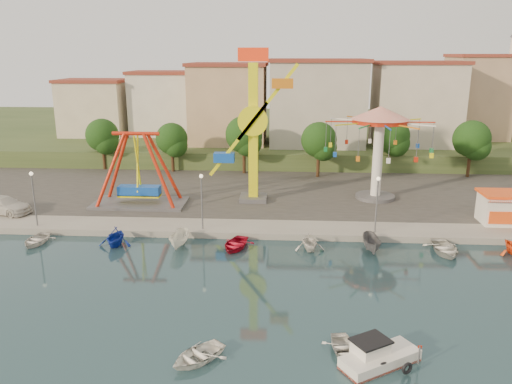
# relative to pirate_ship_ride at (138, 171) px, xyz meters

# --- Properties ---
(ground) EXTENTS (200.00, 200.00, 0.00)m
(ground) POSITION_rel_pirate_ship_ride_xyz_m (16.09, -20.33, -4.39)
(ground) COLOR #132935
(ground) RESTS_ON ground
(quay_deck) EXTENTS (200.00, 100.00, 0.60)m
(quay_deck) POSITION_rel_pirate_ship_ride_xyz_m (16.09, 41.67, -4.09)
(quay_deck) COLOR #9E998E
(quay_deck) RESTS_ON ground
(asphalt_pad) EXTENTS (90.00, 28.00, 0.01)m
(asphalt_pad) POSITION_rel_pirate_ship_ride_xyz_m (16.09, 9.67, -3.79)
(asphalt_pad) COLOR #4C4944
(asphalt_pad) RESTS_ON quay_deck
(hill_terrace) EXTENTS (200.00, 60.00, 3.00)m
(hill_terrace) POSITION_rel_pirate_ship_ride_xyz_m (16.09, 46.67, -2.89)
(hill_terrace) COLOR #384C26
(hill_terrace) RESTS_ON ground
(pirate_ship_ride) EXTENTS (10.00, 5.00, 8.00)m
(pirate_ship_ride) POSITION_rel_pirate_ship_ride_xyz_m (0.00, 0.00, 0.00)
(pirate_ship_ride) COLOR #59595E
(pirate_ship_ride) RESTS_ON quay_deck
(kamikaze_tower) EXTENTS (6.46, 3.10, 16.50)m
(kamikaze_tower) POSITION_rel_pirate_ship_ride_xyz_m (12.56, 2.17, 4.10)
(kamikaze_tower) COLOR #59595E
(kamikaze_tower) RESTS_ON quay_deck
(wave_swinger) EXTENTS (11.60, 11.60, 10.40)m
(wave_swinger) POSITION_rel_pirate_ship_ride_xyz_m (26.00, 3.99, 3.80)
(wave_swinger) COLOR #59595E
(wave_swinger) RESTS_ON quay_deck
(booth_left) EXTENTS (5.40, 3.78, 3.08)m
(booth_left) POSITION_rel_pirate_ship_ride_xyz_m (37.29, -3.85, -2.23)
(booth_left) COLOR white
(booth_left) RESTS_ON quay_deck
(lamp_post_0) EXTENTS (0.14, 0.14, 5.00)m
(lamp_post_0) POSITION_rel_pirate_ship_ride_xyz_m (-7.91, -7.33, -1.29)
(lamp_post_0) COLOR #59595E
(lamp_post_0) RESTS_ON quay_deck
(lamp_post_1) EXTENTS (0.14, 0.14, 5.00)m
(lamp_post_1) POSITION_rel_pirate_ship_ride_xyz_m (8.09, -7.33, -1.29)
(lamp_post_1) COLOR #59595E
(lamp_post_1) RESTS_ON quay_deck
(lamp_post_2) EXTENTS (0.14, 0.14, 5.00)m
(lamp_post_2) POSITION_rel_pirate_ship_ride_xyz_m (24.09, -7.33, -1.29)
(lamp_post_2) COLOR #59595E
(lamp_post_2) RESTS_ON quay_deck
(tree_0) EXTENTS (4.60, 4.60, 7.19)m
(tree_0) POSITION_rel_pirate_ship_ride_xyz_m (-9.91, 16.64, 1.08)
(tree_0) COLOR #382314
(tree_0) RESTS_ON quay_deck
(tree_1) EXTENTS (4.35, 4.35, 6.80)m
(tree_1) POSITION_rel_pirate_ship_ride_xyz_m (0.09, 15.91, 0.81)
(tree_1) COLOR #382314
(tree_1) RESTS_ON quay_deck
(tree_2) EXTENTS (5.02, 5.02, 7.85)m
(tree_2) POSITION_rel_pirate_ship_ride_xyz_m (10.09, 15.48, 1.52)
(tree_2) COLOR #382314
(tree_2) RESTS_ON quay_deck
(tree_3) EXTENTS (4.68, 4.68, 7.32)m
(tree_3) POSITION_rel_pirate_ship_ride_xyz_m (20.09, 14.03, 1.16)
(tree_3) COLOR #382314
(tree_3) RESTS_ON quay_deck
(tree_4) EXTENTS (4.86, 4.86, 7.60)m
(tree_4) POSITION_rel_pirate_ship_ride_xyz_m (30.09, 17.02, 1.35)
(tree_4) COLOR #382314
(tree_4) RESTS_ON quay_deck
(tree_5) EXTENTS (4.83, 4.83, 7.54)m
(tree_5) POSITION_rel_pirate_ship_ride_xyz_m (40.09, 15.20, 1.31)
(tree_5) COLOR #382314
(tree_5) RESTS_ON quay_deck
(building_0) EXTENTS (9.26, 9.53, 11.87)m
(building_0) POSITION_rel_pirate_ship_ride_xyz_m (-17.28, 25.73, 4.54)
(building_0) COLOR beige
(building_0) RESTS_ON hill_terrace
(building_1) EXTENTS (12.33, 9.01, 8.63)m
(building_1) POSITION_rel_pirate_ship_ride_xyz_m (-5.24, 31.05, 2.92)
(building_1) COLOR silver
(building_1) RESTS_ON hill_terrace
(building_2) EXTENTS (11.95, 9.28, 11.23)m
(building_2) POSITION_rel_pirate_ship_ride_xyz_m (7.91, 31.63, 4.22)
(building_2) COLOR tan
(building_2) RESTS_ON hill_terrace
(building_3) EXTENTS (12.59, 10.50, 9.20)m
(building_3) POSITION_rel_pirate_ship_ride_xyz_m (21.70, 28.47, 3.20)
(building_3) COLOR beige
(building_3) RESTS_ON hill_terrace
(building_4) EXTENTS (10.75, 9.23, 9.24)m
(building_4) POSITION_rel_pirate_ship_ride_xyz_m (35.16, 31.87, 3.22)
(building_4) COLOR beige
(building_4) RESTS_ON hill_terrace
(building_5) EXTENTS (12.77, 10.96, 11.21)m
(building_5) POSITION_rel_pirate_ship_ride_xyz_m (48.46, 30.00, 4.21)
(building_5) COLOR tan
(building_5) RESTS_ON hill_terrace
(minaret) EXTENTS (2.80, 2.80, 18.00)m
(minaret) POSITION_rel_pirate_ship_ride_xyz_m (52.09, 33.67, 8.15)
(minaret) COLOR silver
(minaret) RESTS_ON hill_terrace
(cabin_motorboat) EXTENTS (4.75, 3.85, 1.59)m
(cabin_motorboat) POSITION_rel_pirate_ship_ride_xyz_m (21.02, -26.93, -3.97)
(cabin_motorboat) COLOR white
(cabin_motorboat) RESTS_ON ground
(rowboat_a) EXTENTS (2.68, 3.40, 0.64)m
(rowboat_a) POSITION_rel_pirate_ship_ride_xyz_m (19.31, -26.01, -4.07)
(rowboat_a) COLOR silver
(rowboat_a) RESTS_ON ground
(rowboat_b) EXTENTS (4.04, 4.13, 0.70)m
(rowboat_b) POSITION_rel_pirate_ship_ride_xyz_m (11.06, -27.20, -4.04)
(rowboat_b) COLOR white
(rowboat_b) RESTS_ON ground
(van) EXTENTS (6.39, 3.94, 1.73)m
(van) POSITION_rel_pirate_ship_ride_xyz_m (-13.15, -3.79, -2.93)
(van) COLOR silver
(van) RESTS_ON quay_deck
(moored_boat_0) EXTENTS (2.68, 3.64, 0.73)m
(moored_boat_0) POSITION_rel_pirate_ship_ride_xyz_m (-6.49, -10.53, -4.03)
(moored_boat_0) COLOR silver
(moored_boat_0) RESTS_ON ground
(moored_boat_1) EXTENTS (2.86, 3.31, 1.73)m
(moored_boat_1) POSITION_rel_pirate_ship_ride_xyz_m (0.81, -10.53, -3.53)
(moored_boat_1) COLOR #12299D
(moored_boat_1) RESTS_ON ground
(moored_boat_2) EXTENTS (1.61, 3.72, 1.40)m
(moored_boat_2) POSITION_rel_pirate_ship_ride_xyz_m (6.57, -10.53, -3.69)
(moored_boat_2) COLOR silver
(moored_boat_2) RESTS_ON ground
(moored_boat_3) EXTENTS (3.58, 4.34, 0.78)m
(moored_boat_3) POSITION_rel_pirate_ship_ride_xyz_m (11.49, -10.53, -4.00)
(moored_boat_3) COLOR #B00E25
(moored_boat_3) RESTS_ON ground
(moored_boat_4) EXTENTS (3.05, 3.38, 1.56)m
(moored_boat_4) POSITION_rel_pirate_ship_ride_xyz_m (17.95, -10.53, -3.61)
(moored_boat_4) COLOR silver
(moored_boat_4) RESTS_ON ground
(moored_boat_5) EXTENTS (1.42, 3.68, 1.42)m
(moored_boat_5) POSITION_rel_pirate_ship_ride_xyz_m (23.32, -10.53, -3.69)
(moored_boat_5) COLOR #5D5C62
(moored_boat_5) RESTS_ON ground
(moored_boat_6) EXTENTS (3.10, 4.25, 0.86)m
(moored_boat_6) POSITION_rel_pirate_ship_ride_xyz_m (29.49, -10.53, -3.96)
(moored_boat_6) COLOR silver
(moored_boat_6) RESTS_ON ground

